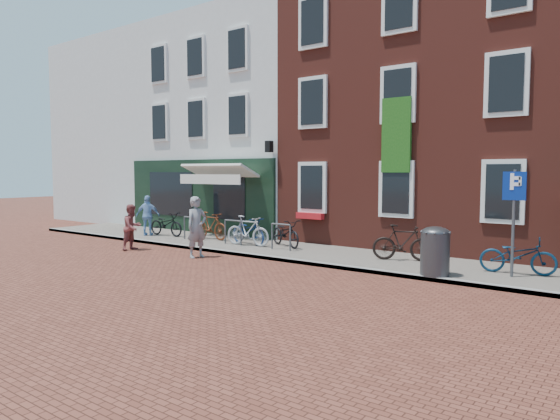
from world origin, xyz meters
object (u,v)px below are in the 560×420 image
Objects in this scene: bicycle_1 at (211,226)px; bicycle_0 at (166,224)px; bicycle_3 at (248,231)px; boy at (132,227)px; cafe_person at (148,215)px; bicycle_6 at (518,255)px; woman at (197,227)px; bicycle_5 at (403,243)px; bicycle_2 at (248,231)px; litter_bin at (435,249)px; parking_sign at (514,204)px; bicycle_4 at (286,233)px.

bicycle_0 is at bearing 101.27° from bicycle_1.
boy is at bearing 124.65° from bicycle_3.
bicycle_6 is (12.84, 0.63, -0.32)m from cafe_person.
woman is at bearing 96.81° from bicycle_6.
bicycle_5 reaches higher than bicycle_6.
bicycle_2 is at bearing -51.71° from boy.
parking_sign is (1.48, 0.89, 1.05)m from litter_bin.
bicycle_1 reaches higher than bicycle_4.
litter_bin reaches higher than bicycle_6.
bicycle_5 is (5.19, 0.43, 0.00)m from bicycle_3.
woman is 1.22× the size of boy.
litter_bin is 0.75× the size of bicycle_5.
cafe_person is at bearing 77.04° from woman.
bicycle_3 is 1.00× the size of bicycle_5.
bicycle_3 reaches higher than bicycle_4.
parking_sign is at bearing 165.98° from bicycle_6.
bicycle_5 is at bearing -85.62° from bicycle_1.
litter_bin is at bearing -104.52° from bicycle_3.
boy is 0.87× the size of bicycle_2.
bicycle_4 is 1.03× the size of bicycle_5.
bicycle_2 is 1.03× the size of bicycle_3.
bicycle_6 is (8.19, 2.55, -0.36)m from woman.
woman is 1.07× the size of bicycle_4.
cafe_person is 5.93m from bicycle_4.
bicycle_2 is 1.00× the size of bicycle_6.
bicycle_4 and bicycle_6 have the same top height.
cafe_person reaches higher than bicycle_0.
boy is at bearing 152.67° from bicycle_4.
litter_bin is at bearing -88.71° from boy.
bicycle_3 is at bearing 149.41° from cafe_person.
cafe_person reaches higher than boy.
bicycle_0 is 12.25m from bicycle_6.
boy is 2.87m from bicycle_0.
woman is 1.10× the size of bicycle_5.
woman is 1.10× the size of bicycle_1.
parking_sign is 1.68× the size of boy.
boy is 0.90× the size of bicycle_3.
bicycle_6 is at bearing -76.85° from bicycle_2.
bicycle_3 is (2.82, 2.42, -0.15)m from boy.
cafe_person is 9.96m from bicycle_5.
cafe_person is at bearing 121.33° from bicycle_0.
bicycle_1 is 1.00× the size of bicycle_3.
bicycle_2 is 8.30m from bicycle_6.
bicycle_1 is 10.17m from bicycle_6.
bicycle_0 is at bearing 179.06° from parking_sign.
woman reaches higher than boy.
bicycle_0 is at bearing 82.45° from bicycle_3.
cafe_person is at bearing -179.21° from parking_sign.
parking_sign is 1.62× the size of cafe_person.
bicycle_3 is 8.11m from bicycle_6.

